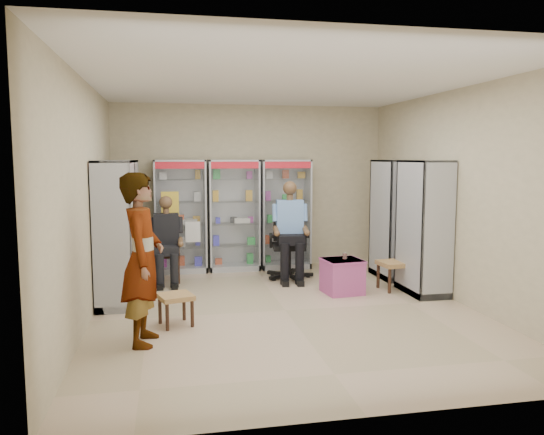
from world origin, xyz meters
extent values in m
plane|color=tan|center=(0.00, 0.00, 0.00)|extent=(6.00, 6.00, 0.00)
cube|color=#C3B591|center=(0.00, 3.00, 1.50)|extent=(5.00, 0.02, 3.00)
cube|color=#C3B591|center=(0.00, -3.00, 1.50)|extent=(5.00, 0.02, 3.00)
cube|color=#C3B591|center=(-2.50, 0.00, 1.50)|extent=(0.02, 6.00, 3.00)
cube|color=#C3B591|center=(2.50, 0.00, 1.50)|extent=(0.02, 6.00, 3.00)
cube|color=silver|center=(0.00, 0.00, 3.00)|extent=(5.00, 6.00, 0.02)
cube|color=silver|center=(-1.30, 2.73, 1.00)|extent=(0.90, 0.50, 2.00)
cube|color=silver|center=(-0.35, 2.73, 1.00)|extent=(0.90, 0.50, 2.00)
cube|color=#B4B6BB|center=(0.60, 2.73, 1.00)|extent=(0.90, 0.50, 2.00)
cube|color=#B4B7BC|center=(2.23, 1.60, 1.00)|extent=(0.90, 0.50, 2.00)
cube|color=#9EA1A4|center=(2.23, 0.50, 1.00)|extent=(0.90, 0.50, 2.00)
cube|color=#AEB1B6|center=(-2.23, 1.80, 1.00)|extent=(0.90, 0.50, 2.00)
cube|color=#B9BCC1|center=(-2.23, 0.70, 1.00)|extent=(0.90, 0.50, 2.00)
cube|color=black|center=(-1.55, 2.00, 0.47)|extent=(0.42, 0.42, 0.94)
cube|color=black|center=(0.48, 1.89, 0.61)|extent=(0.74, 0.74, 1.21)
cube|color=#A34186|center=(1.04, 0.73, 0.26)|extent=(0.59, 0.57, 0.52)
cylinder|color=#511706|center=(1.10, 0.78, 0.56)|extent=(0.07, 0.07, 0.09)
cube|color=#A07E43|center=(1.90, 0.77, 0.22)|extent=(0.49, 0.49, 0.45)
cube|color=#9A6341|center=(-1.45, -0.36, 0.19)|extent=(0.48, 0.48, 0.39)
imported|color=#999A9C|center=(-1.80, -0.92, 0.94)|extent=(0.52, 0.73, 1.88)
camera|label=1|loc=(-1.50, -6.76, 2.04)|focal=35.00mm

